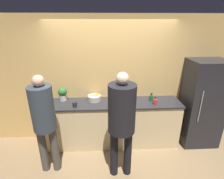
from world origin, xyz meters
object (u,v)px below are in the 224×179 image
bottle_green (151,98)px  potted_plant (63,93)px  bottle_amber (49,101)px  cup_yellow (114,102)px  utensil_crock (115,97)px  bottle_red (155,102)px  refrigerator (202,103)px  cup_black (75,104)px  person_center (122,116)px  fruit_bowl (94,98)px  person_left (44,117)px

bottle_green → potted_plant: 1.79m
bottle_amber → cup_yellow: size_ratio=2.35×
utensil_crock → cup_yellow: 0.18m
bottle_green → cup_yellow: size_ratio=1.97×
bottle_amber → bottle_red: 2.04m
refrigerator → cup_black: bearing=-177.1°
utensil_crock → potted_plant: (-1.05, 0.04, 0.08)m
person_center → cup_yellow: bearing=94.9°
refrigerator → person_center: (-1.73, -0.81, 0.23)m
person_center → cup_yellow: size_ratio=21.72×
potted_plant → bottle_red: bearing=-9.0°
refrigerator → bottle_amber: 3.05m
person_center → cup_yellow: person_center is taller
fruit_bowl → utensil_crock: utensil_crock is taller
person_left → potted_plant: size_ratio=6.38×
person_left → potted_plant: bearing=81.7°
utensil_crock → bottle_red: 0.81m
refrigerator → cup_yellow: refrigerator is taller
refrigerator → cup_yellow: (-1.80, -0.03, 0.10)m
utensil_crock → potted_plant: bearing=178.0°
utensil_crock → bottle_green: (0.74, -0.08, -0.00)m
fruit_bowl → bottle_green: bearing=-3.6°
bottle_red → potted_plant: potted_plant is taller
person_left → fruit_bowl: (0.76, 0.79, -0.04)m
person_center → bottle_red: person_center is taller
fruit_bowl → bottle_red: 1.20m
refrigerator → potted_plant: (-2.83, 0.18, 0.21)m
fruit_bowl → potted_plant: (-0.64, 0.05, 0.09)m
person_left → bottle_red: 2.02m
refrigerator → utensil_crock: refrigerator is taller
person_left → potted_plant: person_left is taller
cup_yellow → potted_plant: 1.05m
refrigerator → person_center: 1.93m
bottle_red → cup_yellow: (-0.79, 0.08, -0.02)m
bottle_amber → potted_plant: size_ratio=0.72×
bottle_red → cup_black: (-1.54, -0.02, -0.01)m
fruit_bowl → cup_yellow: bearing=-22.8°
utensil_crock → person_center: bearing=-87.4°
bottle_amber → cup_black: bottle_amber is taller
person_center → cup_black: size_ratio=18.08×
person_center → utensil_crock: 0.96m
cup_black → bottle_amber: bearing=167.6°
utensil_crock → bottle_green: 0.74m
bottle_amber → fruit_bowl: bearing=10.0°
cup_black → utensil_crock: bearing=19.4°
person_center → bottle_amber: (-1.31, 0.80, -0.09)m
person_left → cup_yellow: (1.15, 0.63, -0.05)m
bottle_red → cup_black: bottle_red is taller
cup_black → cup_yellow: cup_black is taller
utensil_crock → bottle_green: bearing=-6.4°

